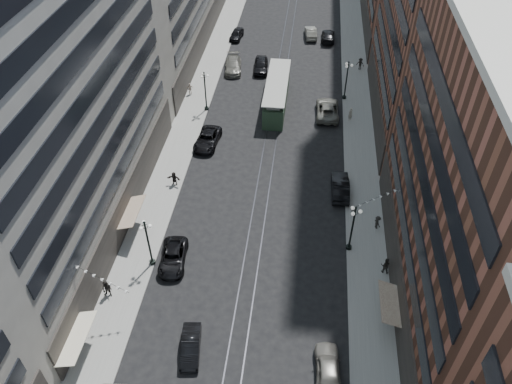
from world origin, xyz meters
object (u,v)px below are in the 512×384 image
at_px(pedestrian_7, 385,265).
at_px(pedestrian_8, 350,114).
at_px(lamppost_sw_far, 148,242).
at_px(car_5, 191,346).
at_px(pedestrian_9, 360,64).
at_px(pedestrian_extra_0, 377,222).
at_px(lamppost_sw_mid, 205,90).
at_px(car_2, 173,257).
at_px(pedestrian_5, 174,178).
at_px(car_10, 340,187).
at_px(car_11, 327,109).
at_px(car_7, 207,139).
at_px(streetcar, 277,94).
at_px(lamppost_se_mid, 347,79).
at_px(car_9, 237,34).
at_px(car_13, 261,65).
at_px(car_14, 311,33).
at_px(lamppost_se_far, 352,227).
at_px(car_8, 233,65).
at_px(car_4, 328,368).
at_px(car_12, 328,36).
at_px(pedestrian_6, 190,89).
at_px(pedestrian_2, 107,289).

distance_m(pedestrian_7, pedestrian_8, 25.27).
bearing_deg(lamppost_sw_far, car_5, -56.97).
distance_m(pedestrian_9, pedestrian_extra_0, 33.55).
distance_m(lamppost_sw_mid, car_2, 26.75).
bearing_deg(pedestrian_5, car_10, 11.36).
bearing_deg(car_11, pedestrian_8, 157.90).
distance_m(car_7, pedestrian_9, 28.71).
xyz_separation_m(streetcar, pedestrian_5, (-9.80, -18.08, -0.66)).
relative_size(car_5, pedestrian_5, 2.53).
bearing_deg(lamppost_se_mid, pedestrian_8, -83.42).
height_order(streetcar, car_9, streetcar).
bearing_deg(car_13, car_14, 57.27).
bearing_deg(car_11, car_2, 61.26).
bearing_deg(lamppost_se_far, car_10, 95.53).
bearing_deg(lamppost_sw_mid, car_9, 87.96).
distance_m(car_11, pedestrian_8, 3.15).
bearing_deg(pedestrian_7, pedestrian_extra_0, -75.00).
bearing_deg(pedestrian_5, car_8, 93.32).
xyz_separation_m(car_4, car_11, (-0.38, 36.94, 0.06)).
bearing_deg(pedestrian_7, car_9, -54.90).
xyz_separation_m(car_2, car_11, (14.17, 27.28, 0.16)).
relative_size(car_12, car_14, 1.07).
distance_m(pedestrian_5, pedestrian_7, 24.30).
xyz_separation_m(lamppost_sw_far, streetcar, (9.20, 29.46, -1.45)).
distance_m(car_8, pedestrian_5, 27.16).
bearing_deg(lamppost_sw_mid, pedestrian_5, -92.19).
bearing_deg(car_12, pedestrian_6, 47.22).
xyz_separation_m(streetcar, car_10, (8.40, -17.20, -0.78)).
height_order(car_7, car_12, car_7).
distance_m(car_12, car_14, 3.00).
height_order(car_5, car_10, car_10).
bearing_deg(pedestrian_7, car_14, -68.69).
relative_size(car_14, pedestrian_8, 2.71).
distance_m(car_11, pedestrian_extra_0, 21.23).
bearing_deg(pedestrian_2, car_8, 90.90).
bearing_deg(car_10, car_7, -25.75).
bearing_deg(car_5, lamppost_se_far, 36.45).
distance_m(car_10, pedestrian_5, 18.22).
bearing_deg(pedestrian_6, car_5, 78.14).
bearing_deg(pedestrian_8, car_5, 33.79).
bearing_deg(car_11, car_13, -49.13).
bearing_deg(pedestrian_9, car_2, -95.30).
bearing_deg(pedestrian_extra_0, car_14, -14.09).
bearing_deg(pedestrian_6, car_10, 114.12).
bearing_deg(car_13, lamppost_sw_far, -102.26).
xyz_separation_m(lamppost_se_mid, car_12, (-2.40, 18.58, -2.34)).
bearing_deg(pedestrian_8, car_9, -86.63).
relative_size(car_8, car_10, 1.13).
distance_m(car_2, pedestrian_9, 44.48).
bearing_deg(car_8, car_7, -98.26).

